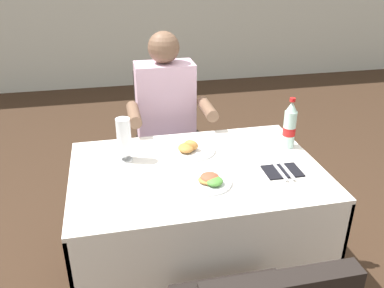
{
  "coord_description": "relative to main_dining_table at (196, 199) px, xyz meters",
  "views": [
    {
      "loc": [
        -0.5,
        -1.59,
        1.69
      ],
      "look_at": [
        -0.13,
        0.14,
        0.83
      ],
      "focal_mm": 37.65,
      "sensor_mm": 36.0,
      "label": 1
    }
  ],
  "objects": [
    {
      "name": "ground_plane",
      "position": [
        0.13,
        -0.04,
        -0.58
      ],
      "size": [
        11.0,
        11.0,
        0.0
      ],
      "primitive_type": "plane",
      "color": "#382619"
    },
    {
      "name": "main_dining_table",
      "position": [
        0.0,
        0.0,
        0.0
      ],
      "size": [
        1.18,
        0.81,
        0.75
      ],
      "color": "white",
      "rests_on": "ground"
    },
    {
      "name": "chair_far_diner_seat",
      "position": [
        -0.0,
        0.8,
        -0.02
      ],
      "size": [
        0.44,
        0.5,
        0.97
      ],
      "color": "black",
      "rests_on": "ground"
    },
    {
      "name": "seated_diner_far",
      "position": [
        -0.03,
        0.69,
        0.14
      ],
      "size": [
        0.5,
        0.46,
        1.26
      ],
      "color": "#282D42",
      "rests_on": "ground"
    },
    {
      "name": "plate_near_camera",
      "position": [
        0.02,
        -0.15,
        0.19
      ],
      "size": [
        0.23,
        0.23,
        0.05
      ],
      "color": "white",
      "rests_on": "main_dining_table"
    },
    {
      "name": "plate_far_diner",
      "position": [
        0.0,
        0.17,
        0.19
      ],
      "size": [
        0.25,
        0.25,
        0.06
      ],
      "color": "white",
      "rests_on": "main_dining_table"
    },
    {
      "name": "beer_glass_left",
      "position": [
        -0.32,
        0.15,
        0.28
      ],
      "size": [
        0.07,
        0.07,
        0.22
      ],
      "color": "white",
      "rests_on": "main_dining_table"
    },
    {
      "name": "cola_bottle_primary",
      "position": [
        0.52,
        0.13,
        0.29
      ],
      "size": [
        0.07,
        0.07,
        0.27
      ],
      "color": "silver",
      "rests_on": "main_dining_table"
    },
    {
      "name": "napkin_cutlery_set",
      "position": [
        0.39,
        -0.12,
        0.18
      ],
      "size": [
        0.17,
        0.19,
        0.01
      ],
      "color": "black",
      "rests_on": "main_dining_table"
    }
  ]
}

